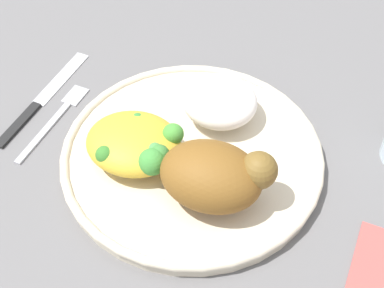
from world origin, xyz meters
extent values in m
plane|color=#605E5F|center=(0.00, 0.00, 0.00)|extent=(2.00, 2.00, 0.00)
cylinder|color=beige|center=(0.00, 0.00, 0.01)|extent=(0.30, 0.30, 0.02)
torus|color=beige|center=(0.00, 0.00, 0.02)|extent=(0.30, 0.30, 0.01)
ellipsoid|color=brown|center=(0.04, -0.05, 0.05)|extent=(0.11, 0.08, 0.06)
sphere|color=brown|center=(0.08, -0.04, 0.06)|extent=(0.04, 0.04, 0.04)
ellipsoid|color=white|center=(0.01, 0.06, 0.04)|extent=(0.09, 0.08, 0.04)
ellipsoid|color=gold|center=(-0.06, -0.03, 0.04)|extent=(0.11, 0.09, 0.04)
sphere|color=#3E8237|center=(-0.02, -0.04, 0.05)|extent=(0.02, 0.02, 0.02)
sphere|color=#4A9047|center=(-0.03, -0.04, 0.05)|extent=(0.02, 0.02, 0.02)
sphere|color=#368536|center=(-0.06, 0.00, 0.05)|extent=(0.02, 0.02, 0.02)
sphere|color=#408E39|center=(-0.03, -0.05, 0.05)|extent=(0.03, 0.03, 0.03)
sphere|color=#387B2B|center=(-0.08, -0.06, 0.05)|extent=(0.02, 0.02, 0.02)
sphere|color=#479436|center=(-0.02, -0.01, 0.05)|extent=(0.02, 0.02, 0.02)
cube|color=#B2B2B7|center=(-0.19, -0.01, 0.00)|extent=(0.02, 0.11, 0.01)
cube|color=#B2B2B7|center=(-0.18, 0.06, 0.00)|extent=(0.03, 0.04, 0.00)
cube|color=black|center=(-0.22, -0.01, 0.00)|extent=(0.02, 0.08, 0.01)
cube|color=silver|center=(-0.21, 0.08, 0.00)|extent=(0.03, 0.11, 0.00)
camera|label=1|loc=(0.12, -0.37, 0.48)|focal=49.73mm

